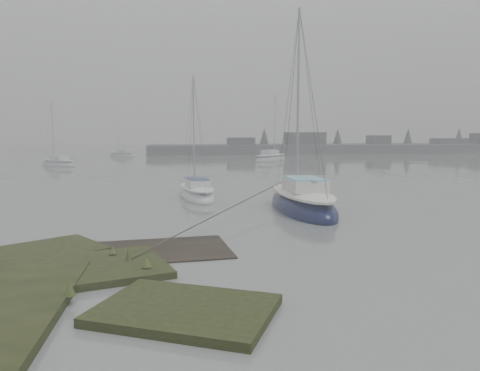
# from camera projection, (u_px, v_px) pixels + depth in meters

# --- Properties ---
(ground) EXTENTS (160.00, 160.00, 0.00)m
(ground) POSITION_uv_depth(u_px,v_px,m) (173.00, 174.00, 39.49)
(ground) COLOR slate
(ground) RESTS_ON ground
(far_shoreline) EXTENTS (60.00, 8.00, 4.15)m
(far_shoreline) POSITION_uv_depth(u_px,v_px,m) (345.00, 148.00, 74.32)
(far_shoreline) COLOR #4C4F51
(far_shoreline) RESTS_ON ground
(sailboat_main) EXTENTS (2.58, 7.22, 10.09)m
(sailboat_main) POSITION_uv_depth(u_px,v_px,m) (302.00, 204.00, 21.70)
(sailboat_main) COLOR #0D1235
(sailboat_main) RESTS_ON ground
(sailboat_white) EXTENTS (2.45, 5.31, 7.22)m
(sailboat_white) POSITION_uv_depth(u_px,v_px,m) (197.00, 194.00, 25.58)
(sailboat_white) COLOR silver
(sailboat_white) RESTS_ON ground
(sailboat_far_a) EXTENTS (4.93, 4.83, 7.33)m
(sailboat_far_a) POSITION_uv_depth(u_px,v_px,m) (58.00, 164.00, 47.96)
(sailboat_far_a) COLOR #AEB3B7
(sailboat_far_a) RESTS_ON ground
(sailboat_far_b) EXTENTS (5.58, 5.63, 8.42)m
(sailboat_far_b) POSITION_uv_depth(u_px,v_px,m) (271.00, 159.00, 55.69)
(sailboat_far_b) COLOR #9CA2A6
(sailboat_far_b) RESTS_ON ground
(sailboat_far_c) EXTENTS (4.36, 3.70, 6.14)m
(sailboat_far_c) POSITION_uv_depth(u_px,v_px,m) (122.00, 155.00, 65.01)
(sailboat_far_c) COLOR silver
(sailboat_far_c) RESTS_ON ground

